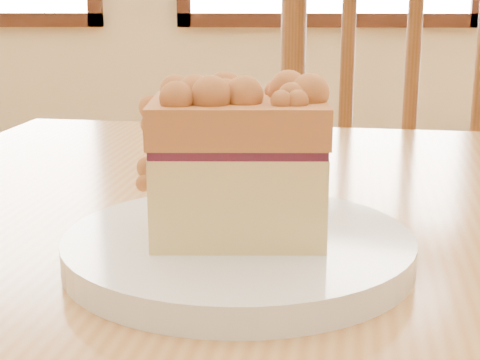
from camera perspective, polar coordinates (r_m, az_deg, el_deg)
The scene contains 4 objects.
cafe_table_main at distance 0.69m, azimuth 14.88°, elevation -11.15°, with size 1.14×0.84×0.75m.
cafe_chair_main at distance 1.33m, azimuth 13.79°, elevation -4.23°, with size 0.59×0.59×1.01m.
plate at distance 0.50m, azimuth -0.12°, elevation -5.37°, with size 0.23×0.23×0.02m.
cake_slice at distance 0.48m, azimuth -0.08°, elevation 2.05°, with size 0.12×0.09×0.11m.
Camera 1 is at (-0.06, -0.38, 0.93)m, focal length 55.00 mm.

